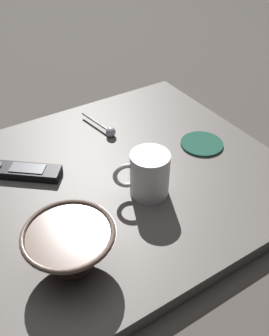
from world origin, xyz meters
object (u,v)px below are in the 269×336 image
coffee_mug (149,174)px  tv_remote_near (18,171)px  teaspoon (107,130)px  cereal_bowl (70,246)px  drink_coaster (202,144)px

coffee_mug → tv_remote_near: 0.28m
teaspoon → cereal_bowl: bearing=52.5°
teaspoon → tv_remote_near: size_ratio=0.76×
tv_remote_near → teaspoon: bearing=-171.6°
cereal_bowl → tv_remote_near: bearing=-89.8°
cereal_bowl → drink_coaster: (-0.39, -0.14, -0.04)m
drink_coaster → tv_remote_near: bearing=-17.2°
coffee_mug → drink_coaster: coffee_mug is taller
teaspoon → coffee_mug: bearing=81.7°
coffee_mug → teaspoon: bearing=-98.3°
tv_remote_near → drink_coaster: 0.41m
coffee_mug → tv_remote_near: size_ratio=0.63×
cereal_bowl → coffee_mug: size_ratio=1.40×
coffee_mug → teaspoon: (-0.03, -0.22, -0.03)m
cereal_bowl → drink_coaster: 0.42m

